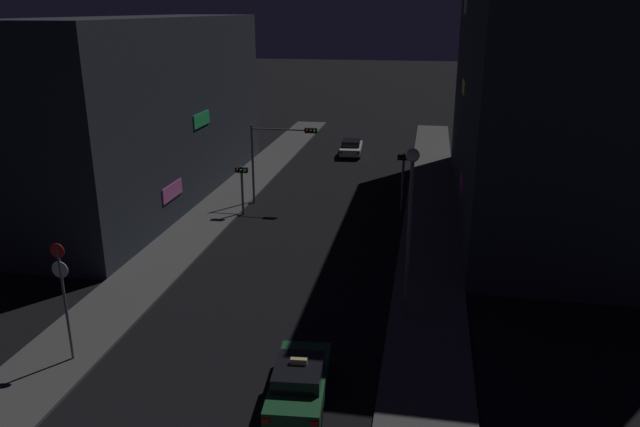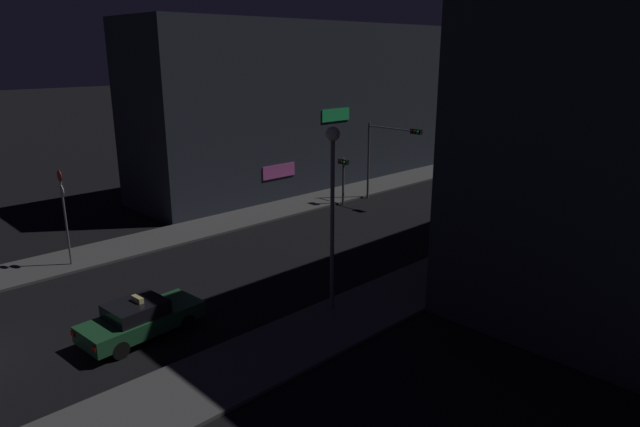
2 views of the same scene
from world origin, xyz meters
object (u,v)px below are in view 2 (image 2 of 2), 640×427
(traffic_light_left_kerb, at_px, (343,171))
(traffic_light_right_kerb, at_px, (502,183))
(sign_pole_left, at_px, (64,209))
(taxi, at_px, (141,318))
(traffic_light_overhead, at_px, (387,147))
(far_car, at_px, (532,167))
(street_lamp_near_block, at_px, (333,183))

(traffic_light_left_kerb, height_order, traffic_light_right_kerb, traffic_light_right_kerb)
(sign_pole_left, bearing_deg, traffic_light_right_kerb, 61.46)
(traffic_light_right_kerb, xyz_separation_m, sign_pole_left, (-11.28, -20.75, 0.23))
(taxi, height_order, traffic_light_overhead, traffic_light_overhead)
(sign_pole_left, bearing_deg, traffic_light_left_kerb, 86.01)
(far_car, relative_size, sign_pole_left, 0.97)
(taxi, relative_size, traffic_light_left_kerb, 1.42)
(traffic_light_overhead, relative_size, sign_pole_left, 1.16)
(taxi, xyz_separation_m, street_lamp_near_block, (3.28, 6.60, 4.56))
(traffic_light_right_kerb, relative_size, street_lamp_near_block, 0.52)
(far_car, xyz_separation_m, sign_pole_left, (-5.95, -35.87, 2.21))
(taxi, bearing_deg, far_car, 94.64)
(sign_pole_left, bearing_deg, taxi, -5.22)
(traffic_light_right_kerb, xyz_separation_m, street_lamp_near_block, (0.92, -14.97, 2.59))
(taxi, xyz_separation_m, traffic_light_left_kerb, (-7.68, 18.65, 1.61))
(traffic_light_left_kerb, height_order, street_lamp_near_block, street_lamp_near_block)
(traffic_light_left_kerb, bearing_deg, traffic_light_overhead, 56.50)
(traffic_light_overhead, distance_m, traffic_light_left_kerb, 3.44)
(far_car, relative_size, traffic_light_left_kerb, 1.41)
(traffic_light_left_kerb, bearing_deg, traffic_light_right_kerb, 16.22)
(sign_pole_left, xyz_separation_m, street_lamp_near_block, (12.21, 5.78, 2.36))
(street_lamp_near_block, bearing_deg, sign_pole_left, -154.66)
(traffic_light_right_kerb, bearing_deg, taxi, -96.23)
(street_lamp_near_block, bearing_deg, far_car, 101.74)
(taxi, height_order, sign_pole_left, sign_pole_left)
(traffic_light_left_kerb, bearing_deg, street_lamp_near_block, -47.71)
(far_car, xyz_separation_m, street_lamp_near_block, (6.25, -30.09, 4.57))
(taxi, height_order, traffic_light_right_kerb, traffic_light_right_kerb)
(traffic_light_right_kerb, bearing_deg, traffic_light_left_kerb, -163.78)
(traffic_light_overhead, bearing_deg, taxi, -74.20)
(taxi, xyz_separation_m, far_car, (-2.98, 36.68, -0.00))
(traffic_light_overhead, bearing_deg, traffic_light_right_kerb, 2.56)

